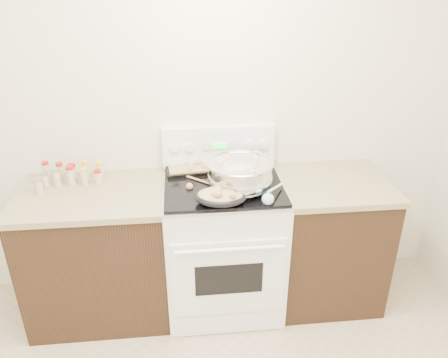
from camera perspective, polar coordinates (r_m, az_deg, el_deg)
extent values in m
cube|color=beige|center=(2.94, -7.74, 9.32)|extent=(4.00, 0.05, 2.70)
cube|color=black|center=(3.08, -15.90, -9.62)|extent=(0.90, 0.64, 0.88)
cube|color=brown|center=(2.84, -17.02, -2.05)|extent=(0.93, 0.67, 0.04)
cube|color=black|center=(3.18, 13.21, -8.00)|extent=(0.70, 0.64, 0.88)
cube|color=brown|center=(2.95, 14.11, -0.58)|extent=(0.73, 0.67, 0.04)
cube|color=white|center=(3.02, -0.10, -8.82)|extent=(0.76, 0.66, 0.92)
cube|color=white|center=(2.75, 0.64, -12.90)|extent=(0.70, 0.01, 0.55)
cube|color=black|center=(2.75, 0.66, -13.00)|extent=(0.42, 0.01, 0.22)
cylinder|color=white|center=(2.57, 0.77, -9.21)|extent=(0.65, 0.02, 0.02)
cube|color=white|center=(3.00, 0.60, -18.44)|extent=(0.70, 0.01, 0.14)
cube|color=silver|center=(2.77, -0.11, -0.92)|extent=(0.78, 0.68, 0.01)
cube|color=black|center=(2.77, -0.11, -0.70)|extent=(0.74, 0.64, 0.01)
cube|color=white|center=(2.98, -0.70, 4.37)|extent=(0.76, 0.07, 0.28)
cylinder|color=white|center=(2.92, -6.50, 4.03)|extent=(0.06, 0.02, 0.06)
cylinder|color=white|center=(2.92, -4.54, 4.12)|extent=(0.06, 0.02, 0.06)
cylinder|color=white|center=(2.95, 3.27, 4.43)|extent=(0.06, 0.02, 0.06)
cylinder|color=white|center=(2.97, 5.18, 4.49)|extent=(0.06, 0.02, 0.06)
cube|color=#19E533|center=(2.93, -0.62, 4.31)|extent=(0.09, 0.00, 0.04)
cube|color=silver|center=(2.92, -2.18, 4.24)|extent=(0.05, 0.00, 0.05)
cube|color=silver|center=(2.94, 0.94, 4.37)|extent=(0.05, 0.00, 0.05)
ellipsoid|color=silver|center=(2.67, 2.08, 0.24)|extent=(0.40, 0.40, 0.24)
cylinder|color=silver|center=(2.70, 2.06, -1.17)|extent=(0.22, 0.22, 0.01)
torus|color=silver|center=(2.63, 2.12, 2.12)|extent=(0.41, 0.41, 0.02)
cylinder|color=silver|center=(2.66, 2.09, 0.74)|extent=(0.38, 0.38, 0.13)
cylinder|color=brown|center=(2.63, 2.11, 1.88)|extent=(0.36, 0.36, 0.00)
cube|color=beige|center=(2.61, 0.28, 1.83)|extent=(0.05, 0.05, 0.03)
cube|color=beige|center=(2.71, 0.28, 2.78)|extent=(0.04, 0.04, 0.03)
cube|color=beige|center=(2.66, -0.24, 2.33)|extent=(0.05, 0.05, 0.03)
cube|color=beige|center=(2.67, 2.17, 2.41)|extent=(0.04, 0.04, 0.03)
cube|color=beige|center=(2.61, 2.69, 1.80)|extent=(0.04, 0.04, 0.02)
cube|color=beige|center=(2.67, 0.90, 2.38)|extent=(0.04, 0.04, 0.03)
cube|color=beige|center=(2.70, 4.23, 2.60)|extent=(0.04, 0.04, 0.02)
cube|color=beige|center=(2.52, 3.79, 0.83)|extent=(0.04, 0.04, 0.03)
cube|color=beige|center=(2.60, 0.29, 1.74)|extent=(0.04, 0.04, 0.03)
cube|color=beige|center=(2.62, 0.67, 1.91)|extent=(0.04, 0.04, 0.03)
cube|color=beige|center=(2.55, 3.44, 1.19)|extent=(0.05, 0.05, 0.03)
cube|color=beige|center=(2.68, -0.43, 2.53)|extent=(0.04, 0.04, 0.03)
cube|color=beige|center=(2.63, 1.37, 1.99)|extent=(0.04, 0.04, 0.03)
cube|color=beige|center=(2.63, -0.61, 2.07)|extent=(0.05, 0.05, 0.03)
cube|color=beige|center=(2.58, 1.20, 1.49)|extent=(0.03, 0.03, 0.02)
ellipsoid|color=black|center=(2.52, -0.46, -2.36)|extent=(0.33, 0.25, 0.08)
ellipsoid|color=tan|center=(2.52, -0.46, -2.12)|extent=(0.29, 0.22, 0.06)
sphere|color=tan|center=(2.45, -1.09, -2.11)|extent=(0.04, 0.04, 0.04)
sphere|color=tan|center=(2.52, 1.14, -1.20)|extent=(0.05, 0.05, 0.05)
sphere|color=tan|center=(2.48, -0.95, -1.70)|extent=(0.04, 0.04, 0.04)
sphere|color=tan|center=(2.45, 1.13, -2.15)|extent=(0.04, 0.04, 0.04)
sphere|color=tan|center=(2.50, -0.87, -1.38)|extent=(0.05, 0.05, 0.05)
sphere|color=tan|center=(2.46, -1.19, -1.83)|extent=(0.04, 0.04, 0.04)
sphere|color=tan|center=(2.45, -0.77, -1.97)|extent=(0.05, 0.05, 0.05)
sphere|color=tan|center=(2.49, -0.73, -1.55)|extent=(0.04, 0.04, 0.04)
cube|color=black|center=(2.97, -3.98, 1.55)|extent=(0.41, 0.30, 0.02)
cube|color=tan|center=(2.97, -3.99, 1.77)|extent=(0.36, 0.26, 0.02)
sphere|color=tan|center=(2.91, -2.54, 1.64)|extent=(0.04, 0.04, 0.04)
sphere|color=tan|center=(2.96, -3.62, 2.04)|extent=(0.03, 0.03, 0.03)
sphere|color=tan|center=(2.91, -4.59, 1.56)|extent=(0.03, 0.03, 0.03)
sphere|color=tan|center=(2.89, -1.19, 1.49)|extent=(0.04, 0.04, 0.04)
sphere|color=tan|center=(3.01, -6.20, 2.25)|extent=(0.03, 0.03, 0.03)
sphere|color=tan|center=(2.98, -4.84, 2.02)|extent=(0.04, 0.04, 0.04)
sphere|color=tan|center=(2.97, -3.29, 2.14)|extent=(0.05, 0.05, 0.05)
sphere|color=tan|center=(2.99, -3.61, 2.23)|extent=(0.04, 0.04, 0.04)
sphere|color=tan|center=(2.88, -4.43, 1.27)|extent=(0.03, 0.03, 0.03)
sphere|color=tan|center=(2.96, -2.02, 2.00)|extent=(0.04, 0.04, 0.04)
cylinder|color=tan|center=(2.78, -2.85, -0.29)|extent=(0.22, 0.19, 0.01)
sphere|color=tan|center=(2.71, -4.52, -0.97)|extent=(0.04, 0.04, 0.04)
sphere|color=#96D4E0|center=(2.54, 5.75, -2.62)|extent=(0.07, 0.07, 0.07)
cylinder|color=#96D4E0|center=(2.62, 6.69, -1.16)|extent=(0.14, 0.20, 0.06)
cylinder|color=#BFB28C|center=(3.06, -22.15, 0.82)|extent=(0.04, 0.04, 0.11)
cylinder|color=#B21414|center=(3.04, -22.36, 1.95)|extent=(0.04, 0.04, 0.02)
cylinder|color=#BFB28C|center=(3.03, -20.57, 0.75)|extent=(0.04, 0.04, 0.10)
cylinder|color=#B21414|center=(3.01, -20.75, 1.80)|extent=(0.04, 0.04, 0.02)
cylinder|color=#BFB28C|center=(3.02, -19.15, 0.73)|extent=(0.05, 0.05, 0.09)
cylinder|color=#B21414|center=(3.00, -19.31, 1.69)|extent=(0.05, 0.05, 0.02)
cylinder|color=#BFB28C|center=(2.99, -17.55, 0.94)|extent=(0.04, 0.04, 0.11)
cylinder|color=gold|center=(2.96, -17.72, 2.10)|extent=(0.04, 0.04, 0.02)
cylinder|color=#BFB28C|center=(2.97, -15.89, 0.92)|extent=(0.04, 0.04, 0.10)
cylinder|color=gold|center=(2.95, -16.03, 1.98)|extent=(0.04, 0.04, 0.02)
cylinder|color=#BFB28C|center=(2.98, -22.33, -0.21)|extent=(0.04, 0.04, 0.09)
cylinder|color=#B2B2B7|center=(2.96, -22.49, 0.69)|extent=(0.05, 0.05, 0.02)
cylinder|color=#BFB28C|center=(2.97, -20.99, 0.06)|extent=(0.05, 0.05, 0.10)
cylinder|color=#B2B2B7|center=(2.94, -21.17, 1.10)|extent=(0.05, 0.05, 0.02)
cylinder|color=#BFB28C|center=(2.94, -19.37, 0.24)|extent=(0.05, 0.05, 0.11)
cylinder|color=#B21414|center=(2.92, -19.55, 1.39)|extent=(0.05, 0.05, 0.02)
cylinder|color=#BFB28C|center=(2.92, -17.79, 0.14)|extent=(0.04, 0.04, 0.10)
cylinder|color=gold|center=(2.90, -17.94, 1.16)|extent=(0.04, 0.04, 0.02)
cylinder|color=#BFB28C|center=(2.90, -16.10, 0.06)|extent=(0.04, 0.04, 0.09)
cylinder|color=#B21414|center=(2.88, -16.23, 0.99)|extent=(0.04, 0.04, 0.02)
cylinder|color=#BFB28C|center=(2.91, -23.02, -0.96)|extent=(0.04, 0.04, 0.09)
cylinder|color=#B2B2B7|center=(2.89, -23.19, -0.05)|extent=(0.05, 0.05, 0.02)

